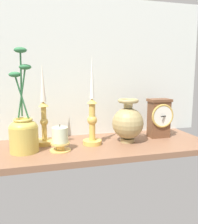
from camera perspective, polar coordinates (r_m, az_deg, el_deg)
The scene contains 8 objects.
ground_plane at distance 104.95cm, azimuth -0.76°, elevation -8.25°, with size 100.00×36.00×2.40cm, color brown.
back_wall at distance 118.10cm, azimuth -3.10°, elevation 10.27°, with size 120.00×2.00×65.00cm, color silver.
mantel_clock at distance 117.69cm, azimuth 13.96°, elevation -1.27°, with size 11.02×8.42×18.19cm.
candlestick_tall_left at distance 102.25cm, azimuth -1.62°, elevation -1.43°, with size 8.04×8.04×37.78cm.
candlestick_tall_center at distance 104.88cm, azimuth -12.81°, elevation -1.43°, with size 8.47×8.47×34.22cm.
brass_vase_bulbous at distance 107.01cm, azimuth 6.75°, elevation -2.39°, with size 13.73×13.73×19.13cm.
brass_vase_jar at distance 97.41cm, azimuth -17.28°, elevation -4.43°, with size 10.94×11.15×39.07cm.
pillar_candle_front at distance 96.64cm, azimuth -9.10°, elevation -6.30°, with size 8.35×8.35×10.54cm.
Camera 1 is at (-25.32, -96.84, 30.34)cm, focal length 38.95 mm.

